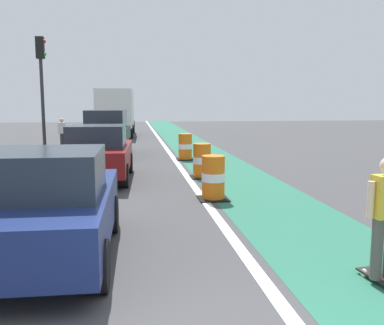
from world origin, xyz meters
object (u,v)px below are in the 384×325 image
(parked_sedan_nearest, at_px, (48,207))
(parked_suv_third, at_px, (107,132))
(parked_sedan_second, at_px, (98,153))
(pedestrian_crossing, at_px, (62,133))
(traffic_barrel_front, at_px, (213,178))
(traffic_barrel_back, at_px, (185,147))
(traffic_light_corner, at_px, (42,76))
(delivery_truck_down_block, at_px, (117,110))
(traffic_barrel_mid, at_px, (202,161))

(parked_sedan_nearest, xyz_separation_m, parked_suv_third, (0.13, 13.09, 0.20))
(parked_sedan_second, distance_m, pedestrian_crossing, 8.72)
(parked_suv_third, height_order, pedestrian_crossing, parked_suv_third)
(parked_sedan_nearest, height_order, parked_sedan_second, same)
(parked_sedan_second, relative_size, traffic_barrel_front, 3.83)
(traffic_barrel_back, bearing_deg, pedestrian_crossing, 144.05)
(traffic_barrel_front, bearing_deg, parked_sedan_nearest, -131.02)
(parked_suv_third, relative_size, traffic_barrel_front, 4.30)
(traffic_barrel_back, distance_m, traffic_light_corner, 6.83)
(traffic_barrel_front, distance_m, pedestrian_crossing, 12.66)
(traffic_barrel_back, height_order, delivery_truck_down_block, delivery_truck_down_block)
(parked_sedan_second, distance_m, parked_suv_third, 6.34)
(parked_sedan_nearest, xyz_separation_m, traffic_light_corner, (-2.52, 12.71, 2.67))
(traffic_barrel_front, bearing_deg, delivery_truck_down_block, 98.37)
(traffic_barrel_back, distance_m, pedestrian_crossing, 6.91)
(parked_suv_third, xyz_separation_m, traffic_light_corner, (-2.64, -0.38, 2.47))
(traffic_barrel_mid, xyz_separation_m, delivery_truck_down_block, (-3.27, 17.64, 1.31))
(traffic_light_corner, bearing_deg, parked_sedan_second, -65.27)
(traffic_barrel_mid, distance_m, delivery_truck_down_block, 17.98)
(delivery_truck_down_block, relative_size, pedestrian_crossing, 4.76)
(traffic_barrel_front, bearing_deg, traffic_barrel_back, 88.35)
(delivery_truck_down_block, bearing_deg, parked_sedan_second, -89.79)
(traffic_light_corner, bearing_deg, parked_sedan_nearest, -78.81)
(parked_sedan_nearest, distance_m, traffic_light_corner, 13.23)
(traffic_barrel_mid, bearing_deg, traffic_light_corner, 135.06)
(delivery_truck_down_block, bearing_deg, parked_suv_third, -90.17)
(traffic_barrel_front, relative_size, traffic_barrel_back, 1.00)
(traffic_barrel_mid, xyz_separation_m, traffic_light_corner, (-5.94, 5.93, 2.97))
(traffic_barrel_back, relative_size, pedestrian_crossing, 0.68)
(parked_sedan_second, bearing_deg, traffic_light_corner, 114.73)
(parked_suv_third, relative_size, traffic_light_corner, 0.92)
(parked_sedan_nearest, distance_m, traffic_barrel_mid, 7.60)
(parked_sedan_second, relative_size, pedestrian_crossing, 2.59)
(parked_suv_third, bearing_deg, traffic_barrel_back, -31.23)
(parked_sedan_nearest, height_order, parked_suv_third, parked_suv_third)
(traffic_barrel_front, height_order, traffic_barrel_mid, same)
(parked_suv_third, height_order, traffic_barrel_front, parked_suv_third)
(traffic_barrel_back, height_order, traffic_light_corner, traffic_light_corner)
(parked_sedan_nearest, bearing_deg, parked_suv_third, 89.44)
(parked_suv_third, distance_m, pedestrian_crossing, 3.08)
(traffic_barrel_mid, bearing_deg, delivery_truck_down_block, 100.50)
(parked_sedan_second, relative_size, traffic_barrel_back, 3.83)
(traffic_barrel_front, height_order, traffic_light_corner, traffic_light_corner)
(parked_sedan_second, bearing_deg, delivery_truck_down_block, 90.21)
(traffic_barrel_mid, relative_size, traffic_light_corner, 0.21)
(traffic_barrel_front, xyz_separation_m, pedestrian_crossing, (-5.37, 11.46, 0.33))
(parked_suv_third, distance_m, traffic_barrel_front, 9.91)
(parked_sedan_second, relative_size, traffic_light_corner, 0.82)
(traffic_barrel_mid, height_order, pedestrian_crossing, pedestrian_crossing)
(traffic_light_corner, distance_m, pedestrian_crossing, 3.61)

